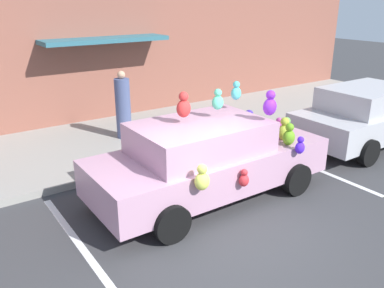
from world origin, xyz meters
The scene contains 9 objects.
ground_plane centered at (0.00, 0.00, 0.00)m, with size 60.00×60.00×0.00m, color #38383A.
sidewalk centered at (0.00, 5.00, 0.07)m, with size 24.00×4.00×0.15m, color gray.
storefront_building centered at (0.01, 7.14, 3.19)m, with size 24.00×1.25×6.40m.
parking_stripe_front centered at (3.49, 1.00, 0.00)m, with size 0.12×3.60×0.01m, color silver.
parking_stripe_rear centered at (-2.01, 1.00, 0.00)m, with size 0.12×3.60×0.01m, color silver.
plush_covered_car centered at (0.67, 1.20, 0.81)m, with size 4.66×2.16×2.12m.
parked_sedan_behind centered at (5.94, 1.24, 0.79)m, with size 4.43×2.04×1.54m.
teddy_bear_on_sidewalk centered at (2.45, 3.79, 0.44)m, with size 0.33×0.27×0.62m.
pedestrian_near_shopfront centered at (0.69, 4.96, 0.97)m, with size 0.39×0.39×1.78m.
Camera 1 is at (-3.62, -4.46, 3.69)m, focal length 37.64 mm.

